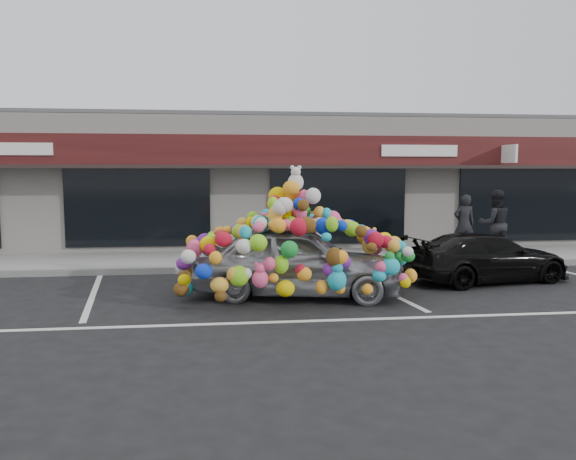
{
  "coord_description": "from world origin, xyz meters",
  "views": [
    {
      "loc": [
        -0.57,
        -11.45,
        2.52
      ],
      "look_at": [
        0.96,
        1.4,
        1.16
      ],
      "focal_mm": 35.0,
      "sensor_mm": 36.0,
      "label": 1
    }
  ],
  "objects": [
    {
      "name": "ground",
      "position": [
        0.0,
        0.0,
        0.0
      ],
      "size": [
        90.0,
        90.0,
        0.0
      ],
      "primitive_type": "plane",
      "color": "black",
      "rests_on": "ground"
    },
    {
      "name": "pedestrian_a",
      "position": [
        6.47,
        4.12,
        1.0
      ],
      "size": [
        0.65,
        0.46,
        1.7
      ],
      "primitive_type": "imported",
      "rotation": [
        0.0,
        0.0,
        3.06
      ],
      "color": "#222227",
      "rests_on": "sidewalk"
    },
    {
      "name": "toy_car",
      "position": [
        0.95,
        -0.36,
        0.89
      ],
      "size": [
        3.07,
        4.81,
        2.63
      ],
      "rotation": [
        0.0,
        0.0,
        1.37
      ],
      "color": "gray",
      "rests_on": "ground"
    },
    {
      "name": "shop_building",
      "position": [
        0.0,
        8.44,
        2.16
      ],
      "size": [
        24.0,
        7.2,
        4.31
      ],
      "color": "white",
      "rests_on": "ground"
    },
    {
      "name": "pedestrian_b",
      "position": [
        6.89,
        3.1,
        1.08
      ],
      "size": [
        0.95,
        0.77,
        1.87
      ],
      "primitive_type": "imported",
      "rotation": [
        0.0,
        0.0,
        3.08
      ],
      "color": "black",
      "rests_on": "sidewalk"
    },
    {
      "name": "parking_stripe_mid",
      "position": [
        2.8,
        0.2,
        0.0
      ],
      "size": [
        0.73,
        4.37,
        0.01
      ],
      "primitive_type": "cube",
      "rotation": [
        0.0,
        0.0,
        0.14
      ],
      "color": "silver",
      "rests_on": "ground"
    },
    {
      "name": "sidewalk",
      "position": [
        0.0,
        4.0,
        0.07
      ],
      "size": [
        26.0,
        3.0,
        0.15
      ],
      "primitive_type": "cube",
      "color": "gray",
      "rests_on": "ground"
    },
    {
      "name": "kerb",
      "position": [
        0.0,
        2.5,
        0.07
      ],
      "size": [
        26.0,
        0.18,
        0.16
      ],
      "primitive_type": "cube",
      "color": "slate",
      "rests_on": "ground"
    },
    {
      "name": "black_sedan",
      "position": [
        5.45,
        0.61,
        0.56
      ],
      "size": [
        2.27,
        4.08,
        1.12
      ],
      "primitive_type": "imported",
      "rotation": [
        0.0,
        0.0,
        1.76
      ],
      "color": "black",
      "rests_on": "ground"
    },
    {
      "name": "parking_stripe_left",
      "position": [
        -3.2,
        0.2,
        0.0
      ],
      "size": [
        0.73,
        4.37,
        0.01
      ],
      "primitive_type": "cube",
      "rotation": [
        0.0,
        0.0,
        0.14
      ],
      "color": "silver",
      "rests_on": "ground"
    },
    {
      "name": "lane_line",
      "position": [
        2.0,
        -2.3,
        0.0
      ],
      "size": [
        14.0,
        0.12,
        0.01
      ],
      "primitive_type": "cube",
      "color": "silver",
      "rests_on": "ground"
    }
  ]
}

